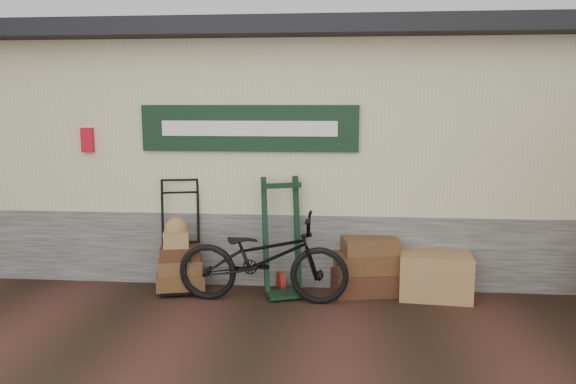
% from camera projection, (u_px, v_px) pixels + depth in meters
% --- Properties ---
extents(ground, '(80.00, 80.00, 0.00)m').
position_uv_depth(ground, '(264.00, 316.00, 5.99)').
color(ground, black).
rests_on(ground, ground).
extents(station_building, '(14.40, 4.10, 3.20)m').
position_uv_depth(station_building, '(287.00, 146.00, 8.43)').
color(station_building, '#4C4C47').
rests_on(station_building, ground).
extents(porter_trolley, '(0.78, 0.66, 1.37)m').
position_uv_depth(porter_trolley, '(181.00, 234.00, 6.76)').
color(porter_trolley, black).
rests_on(porter_trolley, ground).
extents(green_barrow, '(0.62, 0.57, 1.39)m').
position_uv_depth(green_barrow, '(282.00, 237.00, 6.57)').
color(green_barrow, black).
rests_on(green_barrow, ground).
extents(suitcase_stack, '(0.86, 0.64, 0.69)m').
position_uv_depth(suitcase_stack, '(366.00, 265.00, 6.67)').
color(suitcase_stack, '#3C2013').
rests_on(suitcase_stack, ground).
extents(wicker_hamper, '(0.86, 0.60, 0.53)m').
position_uv_depth(wicker_hamper, '(435.00, 275.00, 6.53)').
color(wicker_hamper, brown).
rests_on(wicker_hamper, ground).
extents(bicycle, '(0.71, 1.96, 1.13)m').
position_uv_depth(bicycle, '(263.00, 253.00, 6.35)').
color(bicycle, black).
rests_on(bicycle, ground).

